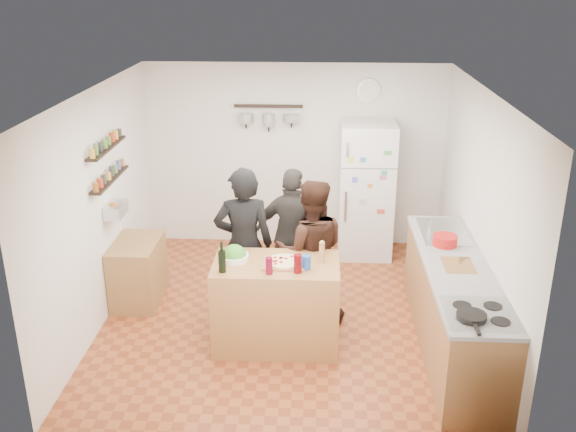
# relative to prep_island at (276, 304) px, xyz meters

# --- Properties ---
(room_shell) EXTENTS (4.20, 4.20, 4.20)m
(room_shell) POSITION_rel_prep_island_xyz_m (0.08, 0.96, 0.79)
(room_shell) COLOR brown
(room_shell) RESTS_ON ground
(prep_island) EXTENTS (1.25, 0.72, 0.91)m
(prep_island) POSITION_rel_prep_island_xyz_m (0.00, 0.00, 0.00)
(prep_island) COLOR #966237
(prep_island) RESTS_ON floor
(pizza_board) EXTENTS (0.42, 0.34, 0.02)m
(pizza_board) POSITION_rel_prep_island_xyz_m (0.08, -0.02, 0.47)
(pizza_board) COLOR #9C5939
(pizza_board) RESTS_ON prep_island
(pizza) EXTENTS (0.34, 0.34, 0.02)m
(pizza) POSITION_rel_prep_island_xyz_m (0.08, -0.02, 0.48)
(pizza) COLOR beige
(pizza) RESTS_ON pizza_board
(salad_bowl) EXTENTS (0.29, 0.29, 0.06)m
(salad_bowl) POSITION_rel_prep_island_xyz_m (-0.42, 0.05, 0.48)
(salad_bowl) COLOR silver
(salad_bowl) RESTS_ON prep_island
(wine_bottle) EXTENTS (0.07, 0.07, 0.22)m
(wine_bottle) POSITION_rel_prep_island_xyz_m (-0.50, -0.22, 0.56)
(wine_bottle) COLOR black
(wine_bottle) RESTS_ON prep_island
(wine_glass_near) EXTENTS (0.07, 0.07, 0.17)m
(wine_glass_near) POSITION_rel_prep_island_xyz_m (-0.05, -0.24, 0.54)
(wine_glass_near) COLOR #5A071D
(wine_glass_near) RESTS_ON prep_island
(wine_glass_far) EXTENTS (0.08, 0.08, 0.18)m
(wine_glass_far) POSITION_rel_prep_island_xyz_m (0.22, -0.20, 0.55)
(wine_glass_far) COLOR #4F060A
(wine_glass_far) RESTS_ON prep_island
(pepper_mill) EXTENTS (0.06, 0.06, 0.18)m
(pepper_mill) POSITION_rel_prep_island_xyz_m (0.45, 0.05, 0.54)
(pepper_mill) COLOR #A57845
(pepper_mill) RESTS_ON prep_island
(salt_canister) EXTENTS (0.09, 0.09, 0.14)m
(salt_canister) POSITION_rel_prep_island_xyz_m (0.30, -0.12, 0.53)
(salt_canister) COLOR #1B4297
(salt_canister) RESTS_ON prep_island
(person_left) EXTENTS (0.68, 0.49, 1.73)m
(person_left) POSITION_rel_prep_island_xyz_m (-0.38, 0.52, 0.41)
(person_left) COLOR black
(person_left) RESTS_ON floor
(person_center) EXTENTS (0.82, 0.66, 1.61)m
(person_center) POSITION_rel_prep_island_xyz_m (0.33, 0.52, 0.35)
(person_center) COLOR black
(person_center) RESTS_ON floor
(person_back) EXTENTS (0.99, 0.61, 1.57)m
(person_back) POSITION_rel_prep_island_xyz_m (0.13, 1.00, 0.33)
(person_back) COLOR #292725
(person_back) RESTS_ON floor
(counter_run) EXTENTS (0.63, 2.63, 0.90)m
(counter_run) POSITION_rel_prep_island_xyz_m (1.78, 0.02, -0.01)
(counter_run) COLOR #9E7042
(counter_run) RESTS_ON floor
(stove_top) EXTENTS (0.60, 0.62, 0.02)m
(stove_top) POSITION_rel_prep_island_xyz_m (1.78, -0.93, 0.46)
(stove_top) COLOR white
(stove_top) RESTS_ON counter_run
(skillet) EXTENTS (0.25, 0.25, 0.05)m
(skillet) POSITION_rel_prep_island_xyz_m (1.68, -1.02, 0.49)
(skillet) COLOR black
(skillet) RESTS_ON stove_top
(sink) EXTENTS (0.50, 0.80, 0.03)m
(sink) POSITION_rel_prep_island_xyz_m (1.78, 0.87, 0.46)
(sink) COLOR silver
(sink) RESTS_ON counter_run
(cutting_board) EXTENTS (0.30, 0.40, 0.02)m
(cutting_board) POSITION_rel_prep_island_xyz_m (1.78, 0.02, 0.46)
(cutting_board) COLOR olive
(cutting_board) RESTS_ON counter_run
(red_bowl) EXTENTS (0.26, 0.26, 0.11)m
(red_bowl) POSITION_rel_prep_island_xyz_m (1.73, 0.50, 0.52)
(red_bowl) COLOR red
(red_bowl) RESTS_ON counter_run
(fridge) EXTENTS (0.70, 0.68, 1.80)m
(fridge) POSITION_rel_prep_island_xyz_m (1.03, 2.32, 0.45)
(fridge) COLOR white
(fridge) RESTS_ON floor
(wall_clock) EXTENTS (0.30, 0.03, 0.30)m
(wall_clock) POSITION_rel_prep_island_xyz_m (1.03, 2.65, 1.69)
(wall_clock) COLOR silver
(wall_clock) RESTS_ON back_wall
(spice_shelf_lower) EXTENTS (0.12, 1.00, 0.02)m
(spice_shelf_lower) POSITION_rel_prep_island_xyz_m (-1.85, 0.77, 1.04)
(spice_shelf_lower) COLOR black
(spice_shelf_lower) RESTS_ON left_wall
(spice_shelf_upper) EXTENTS (0.12, 1.00, 0.02)m
(spice_shelf_upper) POSITION_rel_prep_island_xyz_m (-1.85, 0.77, 1.40)
(spice_shelf_upper) COLOR black
(spice_shelf_upper) RESTS_ON left_wall
(produce_basket) EXTENTS (0.18, 0.35, 0.14)m
(produce_basket) POSITION_rel_prep_island_xyz_m (-1.82, 0.77, 0.69)
(produce_basket) COLOR silver
(produce_basket) RESTS_ON left_wall
(side_table) EXTENTS (0.50, 0.80, 0.73)m
(side_table) POSITION_rel_prep_island_xyz_m (-1.66, 0.85, -0.09)
(side_table) COLOR olive
(side_table) RESTS_ON floor
(pot_rack) EXTENTS (0.90, 0.04, 0.04)m
(pot_rack) POSITION_rel_prep_island_xyz_m (-0.27, 2.57, 1.49)
(pot_rack) COLOR black
(pot_rack) RESTS_ON back_wall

